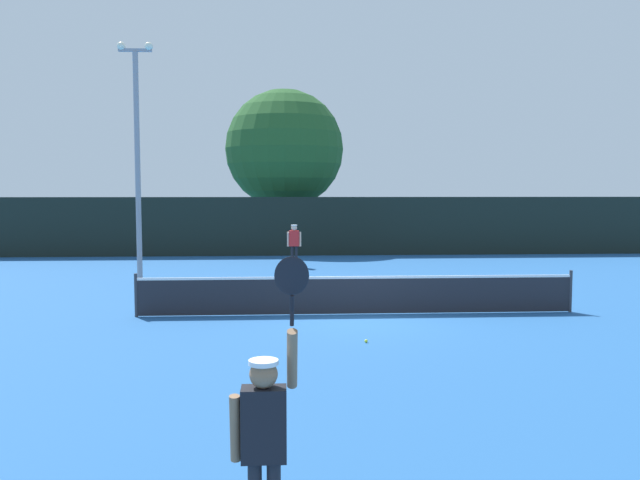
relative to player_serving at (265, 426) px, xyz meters
name	(u,v)px	position (x,y,z in m)	size (l,w,h in m)	color
ground_plane	(357,314)	(2.01, 10.60, -1.13)	(120.00, 120.00, 0.00)	#235693
tennis_net	(357,294)	(2.01, 10.60, -0.62)	(11.00, 0.08, 1.07)	#232328
perimeter_fence	(322,226)	(2.01, 25.15, 0.25)	(32.88, 0.12, 2.77)	black
player_serving	(265,426)	(0.00, 0.00, 0.00)	(0.67, 0.40, 2.56)	black
player_receiving	(294,241)	(0.61, 20.61, -0.08)	(0.57, 0.25, 1.71)	red
tennis_ball	(366,341)	(1.84, 7.60, -1.10)	(0.07, 0.07, 0.07)	#CCE033
light_pole	(137,146)	(-4.72, 16.86, 3.43)	(1.18, 0.28, 8.00)	gray
large_tree	(284,149)	(0.25, 28.86, 4.10)	(6.18, 6.18, 8.34)	brown
parked_car_near	(347,230)	(3.88, 31.99, -0.36)	(2.42, 4.41, 1.69)	black
parked_car_mid	(493,230)	(12.30, 31.42, -0.36)	(1.93, 4.21, 1.69)	navy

